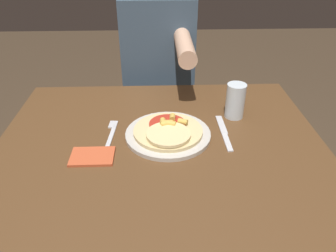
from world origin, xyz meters
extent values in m
cube|color=brown|center=(0.00, 0.00, 0.73)|extent=(1.07, 0.89, 0.03)
cylinder|color=brown|center=(-0.48, 0.39, 0.36)|extent=(0.06, 0.06, 0.71)
cylinder|color=brown|center=(0.48, 0.39, 0.36)|extent=(0.06, 0.06, 0.71)
cylinder|color=beige|center=(0.03, 0.04, 0.75)|extent=(0.29, 0.29, 0.01)
cylinder|color=#E0C689|center=(0.03, 0.04, 0.76)|extent=(0.23, 0.23, 0.01)
cylinder|color=#B22D1E|center=(0.03, 0.08, 0.77)|extent=(0.13, 0.13, 0.00)
cylinder|color=beige|center=(0.03, 0.00, 0.77)|extent=(0.14, 0.14, 0.01)
cylinder|color=gold|center=(0.04, 0.10, 0.78)|extent=(0.02, 0.03, 0.02)
cylinder|color=gold|center=(0.02, 0.06, 0.78)|extent=(0.04, 0.03, 0.02)
cylinder|color=gold|center=(0.04, 0.06, 0.78)|extent=(0.04, 0.03, 0.02)
cylinder|color=gold|center=(0.01, 0.07, 0.78)|extent=(0.02, 0.03, 0.02)
cylinder|color=gold|center=(0.03, 0.06, 0.78)|extent=(0.03, 0.02, 0.02)
cylinder|color=gold|center=(0.08, 0.07, 0.78)|extent=(0.04, 0.03, 0.02)
cube|color=silver|center=(-0.17, 0.03, 0.74)|extent=(0.02, 0.13, 0.00)
cube|color=silver|center=(-0.17, 0.12, 0.74)|extent=(0.03, 0.05, 0.00)
cube|color=silver|center=(0.22, -0.01, 0.74)|extent=(0.02, 0.10, 0.00)
cube|color=silver|center=(0.22, 0.10, 0.74)|extent=(0.02, 0.12, 0.00)
cylinder|color=silver|center=(0.27, 0.17, 0.80)|extent=(0.07, 0.07, 0.13)
cube|color=#C6512D|center=(-0.21, -0.07, 0.74)|extent=(0.13, 0.09, 0.01)
cylinder|color=#2D2D38|center=(-0.07, 0.63, 0.26)|extent=(0.11, 0.11, 0.51)
cylinder|color=#2D2D38|center=(0.08, 0.63, 0.26)|extent=(0.11, 0.11, 0.51)
cube|color=#3D5166|center=(0.00, 0.63, 0.80)|extent=(0.34, 0.22, 0.57)
cylinder|color=tan|center=(0.10, 0.37, 0.94)|extent=(0.07, 0.30, 0.07)
camera|label=1|loc=(-0.01, -0.88, 1.35)|focal=35.00mm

